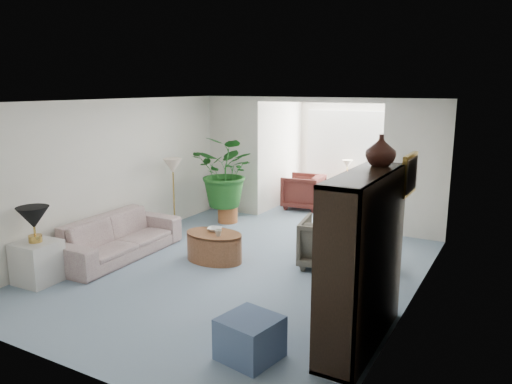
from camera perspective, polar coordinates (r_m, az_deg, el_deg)
The scene contains 26 objects.
floor at distance 7.45m, azimuth -2.28°, elevation -9.16°, with size 6.00×6.00×0.00m, color #859BB0.
sunroom_floor at distance 10.99m, azimuth 8.96°, elevation -2.25°, with size 2.60×2.60×0.00m, color #859BB0.
back_pier_left at distance 10.59m, azimuth -2.64°, elevation 4.25°, with size 1.20×0.12×2.50m, color white.
back_pier_right at distance 9.19m, azimuth 17.95°, elevation 2.45°, with size 1.20×0.12×2.50m, color white.
back_header at distance 9.62m, azimuth 7.12°, elevation 10.55°, with size 2.60×0.12×0.10m, color white.
window_pane at distance 11.74m, azimuth 11.03°, elevation 5.56°, with size 2.20×0.02×1.50m, color white.
window_blinds at distance 11.71m, azimuth 10.99°, elevation 5.54°, with size 2.20×0.02×1.50m, color white.
framed_picture at distance 6.01m, azimuth 17.49°, elevation 1.94°, with size 0.04×0.50×0.40m, color #AD9E8A.
sofa at distance 8.27m, azimuth -15.66°, elevation -5.02°, with size 2.25×0.88×0.66m, color beige.
end_table at distance 7.59m, azimuth -23.96°, elevation -7.44°, with size 0.54×0.54×0.59m, color silver.
table_lamp at distance 7.41m, azimuth -24.39°, elevation -2.72°, with size 0.44×0.44×0.30m, color black.
floor_lamp at distance 9.32m, azimuth -9.62°, elevation 3.00°, with size 0.36×0.36×0.28m, color #F4DEC2.
coffee_table at distance 7.84m, azimuth -4.87°, elevation -6.33°, with size 0.95×0.95×0.45m, color #975837.
coffee_bowl at distance 7.87m, azimuth -4.80°, elevation -4.32°, with size 0.23×0.23×0.06m, color silver.
coffee_cup at distance 7.60m, azimuth -4.39°, elevation -4.75°, with size 0.11×0.11×0.10m, color beige.
wingback_chair at distance 7.60m, azimuth 8.36°, elevation -5.84°, with size 0.80×0.82×0.75m, color #5F594B.
side_table_dark at distance 7.69m, azimuth 14.06°, elevation -6.36°, with size 0.52×0.41×0.62m, color black.
entertainment_cabinet at distance 5.31m, azimuth 12.20°, elevation -7.73°, with size 0.44×1.67×1.85m, color black.
cabinet_urn at distance 5.52m, azimuth 14.26°, elevation 4.69°, with size 0.33×0.33×0.34m, color black.
ottoman at distance 5.19m, azimuth -0.71°, elevation -16.53°, with size 0.54×0.54×0.43m, color slate.
plant_pot at distance 10.00m, azimuth -3.29°, elevation -2.60°, with size 0.40×0.40×0.32m, color #A65C30.
house_plant at distance 9.81m, azimuth -3.35°, elevation 2.35°, with size 1.29×1.12×1.43m, color #205E20.
sunroom_chair_blue at distance 10.63m, azimuth 12.91°, elevation -1.08°, with size 0.70×0.72×0.66m, color slate.
sunroom_chair_maroon at distance 11.11m, azimuth 5.50°, elevation 0.05°, with size 0.82×0.85×0.77m, color maroon.
sunroom_table at distance 11.56m, azimuth 10.40°, elevation -0.19°, with size 0.45×0.35×0.55m, color #975837.
shelf_clutter at distance 5.15m, azimuth 11.30°, elevation -6.40°, with size 0.30×0.82×1.06m.
Camera 1 is at (3.64, -5.91, 2.71)m, focal length 34.54 mm.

